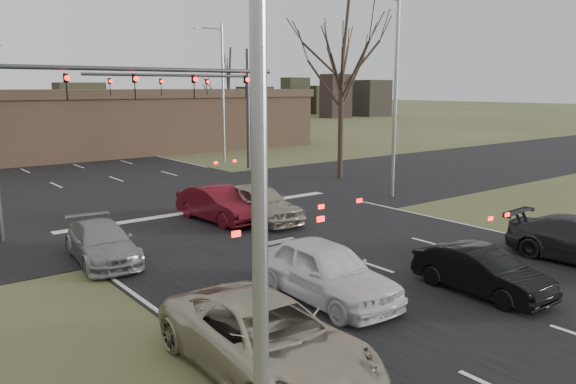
% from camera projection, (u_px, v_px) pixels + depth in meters
% --- Properties ---
extents(ground, '(360.00, 360.00, 0.00)m').
position_uv_depth(ground, '(446.00, 291.00, 15.32)').
color(ground, '#3F4726').
rests_on(ground, ground).
extents(road_cross, '(200.00, 14.00, 0.02)m').
position_uv_depth(road_cross, '(186.00, 203.00, 26.94)').
color(road_cross, black).
rests_on(road_cross, ground).
extents(building, '(42.40, 10.40, 5.30)m').
position_uv_depth(building, '(73.00, 122.00, 45.50)').
color(building, brown).
rests_on(building, ground).
extents(mast_arm_near, '(12.12, 0.24, 8.00)m').
position_uv_depth(mast_arm_near, '(83.00, 98.00, 21.30)').
color(mast_arm_near, '#383A3D').
rests_on(mast_arm_near, ground).
extents(mast_arm_far, '(11.12, 0.24, 8.00)m').
position_uv_depth(mast_arm_far, '(211.00, 95.00, 35.96)').
color(mast_arm_far, '#383A3D').
rests_on(mast_arm_far, ground).
extents(streetlight_left, '(2.34, 0.25, 10.00)m').
position_uv_depth(streetlight_left, '(272.00, 78.00, 5.86)').
color(streetlight_left, gray).
rests_on(streetlight_left, ground).
extents(streetlight_right_near, '(2.34, 0.25, 10.00)m').
position_uv_depth(streetlight_right_near, '(393.00, 85.00, 27.37)').
color(streetlight_right_near, gray).
rests_on(streetlight_right_near, ground).
extents(streetlight_right_far, '(2.34, 0.25, 10.00)m').
position_uv_depth(streetlight_right_far, '(221.00, 86.00, 40.85)').
color(streetlight_right_far, gray).
rests_on(streetlight_right_far, ground).
extents(tree_right_near, '(6.90, 6.90, 11.50)m').
position_uv_depth(tree_right_near, '(342.00, 28.00, 32.73)').
color(tree_right_near, black).
rests_on(tree_right_near, ground).
extents(tree_right_far, '(5.40, 5.40, 9.00)m').
position_uv_depth(tree_right_far, '(228.00, 70.00, 50.23)').
color(tree_right_far, black).
rests_on(tree_right_far, ground).
extents(car_silver_suv, '(2.62, 5.36, 1.47)m').
position_uv_depth(car_silver_suv, '(266.00, 338.00, 10.80)').
color(car_silver_suv, '#A89F88').
rests_on(car_silver_suv, ground).
extents(car_white_sedan, '(2.00, 4.65, 1.57)m').
position_uv_depth(car_white_sedan, '(325.00, 271.00, 14.62)').
color(car_white_sedan, silver).
rests_on(car_white_sedan, ground).
extents(car_black_hatch, '(1.46, 3.85, 1.26)m').
position_uv_depth(car_black_hatch, '(482.00, 271.00, 15.05)').
color(car_black_hatch, black).
rests_on(car_black_hatch, ground).
extents(car_grey_ahead, '(2.20, 4.42, 1.23)m').
position_uv_depth(car_grey_ahead, '(102.00, 243.00, 17.87)').
color(car_grey_ahead, gray).
rests_on(car_grey_ahead, ground).
extents(car_red_ahead, '(1.85, 4.49, 1.44)m').
position_uv_depth(car_red_ahead, '(219.00, 204.00, 23.19)').
color(car_red_ahead, '#4C0A14').
rests_on(car_red_ahead, ground).
extents(car_silver_ahead, '(1.89, 4.63, 1.57)m').
position_uv_depth(car_silver_ahead, '(258.00, 203.00, 23.15)').
color(car_silver_ahead, gray).
rests_on(car_silver_ahead, ground).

